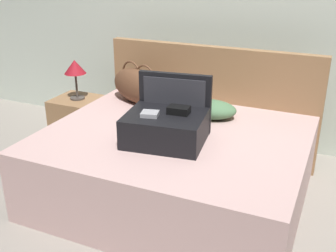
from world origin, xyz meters
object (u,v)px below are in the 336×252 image
Objects in this scene: pillow_near_headboard at (209,109)px; table_lamp at (75,69)px; nightstand at (80,122)px; bed at (174,166)px; duffel_bag at (139,86)px; hard_case_large at (167,123)px.

pillow_near_headboard is 1.16× the size of table_lamp.
table_lamp is at bearing 0.00° from nightstand.
table_lamp is at bearing 157.10° from bed.
duffel_bag is at bearing 138.16° from bed.
hard_case_large reaches higher than pillow_near_headboard.
pillow_near_headboard is 1.37m from nightstand.
table_lamp reaches higher than nightstand.
table_lamp reaches higher than bed.
duffel_bag is at bearing -2.15° from table_lamp.
hard_case_large reaches higher than bed.
table_lamp is (-1.31, 0.11, 0.15)m from pillow_near_headboard.
duffel_bag is at bearing 172.32° from pillow_near_headboard.
hard_case_large is at bearing -90.20° from bed.
bed is 4.29× the size of pillow_near_headboard.
nightstand is at bearing 157.10° from bed.
pillow_near_headboard is at bearing 72.64° from bed.
duffel_bag is 1.49× the size of pillow_near_headboard.
nightstand is (-0.66, 0.02, -0.44)m from duffel_bag.
bed reaches higher than nightstand.
hard_case_large is at bearing -27.96° from nightstand.
table_lamp is (-1.19, 0.63, 0.10)m from hard_case_large.
hard_case_large is 0.91× the size of duffel_bag.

